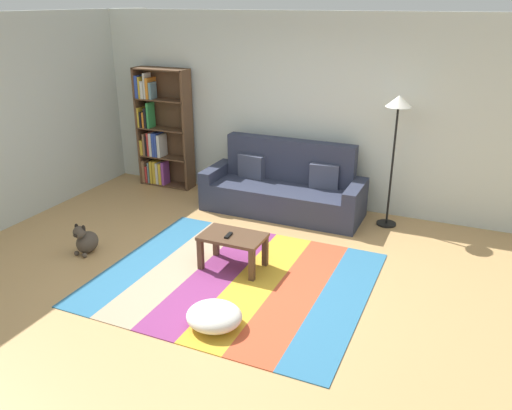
% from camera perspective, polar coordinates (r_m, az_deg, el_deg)
% --- Properties ---
extents(ground_plane, '(14.00, 14.00, 0.00)m').
position_cam_1_polar(ground_plane, '(5.67, -2.47, -8.14)').
color(ground_plane, tan).
extents(back_wall, '(6.80, 0.10, 2.70)m').
position_cam_1_polar(back_wall, '(7.43, 6.18, 10.25)').
color(back_wall, silver).
rests_on(back_wall, ground_plane).
extents(left_wall, '(0.10, 5.50, 2.70)m').
position_cam_1_polar(left_wall, '(7.74, -23.52, 9.06)').
color(left_wall, silver).
rests_on(left_wall, ground_plane).
extents(rug, '(2.84, 2.46, 0.01)m').
position_cam_1_polar(rug, '(5.65, -2.36, -8.20)').
color(rug, teal).
rests_on(rug, ground_plane).
extents(couch, '(2.26, 0.80, 1.00)m').
position_cam_1_polar(couch, '(7.28, 3.13, 1.81)').
color(couch, '#2D3347').
rests_on(couch, ground_plane).
extents(bookshelf, '(0.90, 0.28, 1.87)m').
position_cam_1_polar(bookshelf, '(8.38, -10.73, 7.87)').
color(bookshelf, brown).
rests_on(bookshelf, ground_plane).
extents(coffee_table, '(0.71, 0.45, 0.40)m').
position_cam_1_polar(coffee_table, '(5.73, -2.59, -4.09)').
color(coffee_table, '#513826').
rests_on(coffee_table, rug).
extents(pouf, '(0.53, 0.49, 0.22)m').
position_cam_1_polar(pouf, '(4.86, -4.68, -12.22)').
color(pouf, white).
rests_on(pouf, rug).
extents(dog, '(0.22, 0.35, 0.40)m').
position_cam_1_polar(dog, '(6.46, -18.40, -3.77)').
color(dog, '#473D33').
rests_on(dog, ground_plane).
extents(standing_lamp, '(0.32, 0.32, 1.74)m').
position_cam_1_polar(standing_lamp, '(6.73, 15.42, 9.26)').
color(standing_lamp, black).
rests_on(standing_lamp, ground_plane).
extents(tv_remote, '(0.05, 0.15, 0.02)m').
position_cam_1_polar(tv_remote, '(5.67, -3.08, -3.38)').
color(tv_remote, black).
rests_on(tv_remote, coffee_table).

